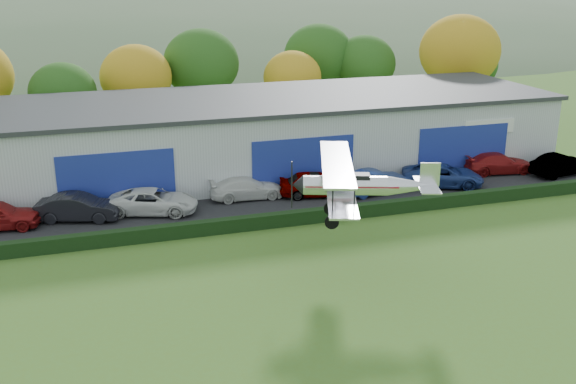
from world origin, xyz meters
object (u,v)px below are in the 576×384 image
object	(u,v)px
hangar	(277,132)
car_5	(376,182)
car_8	(561,165)
car_1	(78,207)
car_3	(247,188)
biplane	(358,183)
car_2	(153,201)
car_7	(498,163)
car_4	(316,184)
car_6	(443,175)

from	to	relation	value
hangar	car_5	xyz separation A→B (m)	(4.34, -8.10, -1.82)
car_8	car_1	bearing A→B (deg)	79.77
car_3	biplane	xyz separation A→B (m)	(2.63, -11.67, 3.65)
biplane	car_2	bearing A→B (deg)	147.98
car_5	car_8	size ratio (longest dim) A/B	1.02
car_5	car_8	world-z (taller)	car_5
car_7	car_8	size ratio (longest dim) A/B	1.09
car_5	car_7	bearing A→B (deg)	-90.63
car_1	hangar	bearing A→B (deg)	-46.68
hangar	car_2	xyz separation A→B (m)	(-10.06, -7.50, -1.87)
car_2	car_8	size ratio (longest dim) A/B	1.14
car_2	biplane	bearing A→B (deg)	-123.53
car_3	car_4	xyz separation A→B (m)	(4.45, -0.88, 0.14)
biplane	car_1	bearing A→B (deg)	159.35
hangar	car_8	xyz separation A→B (m)	(18.68, -8.36, -1.83)
car_7	car_8	world-z (taller)	car_8
car_7	car_3	bearing A→B (deg)	97.12
car_1	car_3	xyz separation A→B (m)	(10.36, 0.85, -0.10)
car_7	biplane	bearing A→B (deg)	133.08
car_4	car_5	bearing A→B (deg)	-86.73
car_4	biplane	xyz separation A→B (m)	(-1.82, -10.78, 3.51)
car_3	car_5	xyz separation A→B (m)	(8.38, -1.51, 0.10)
biplane	car_6	bearing A→B (deg)	62.69
biplane	car_4	bearing A→B (deg)	99.57
car_5	car_6	xyz separation A→B (m)	(4.95, 0.02, -0.03)
car_1	car_6	xyz separation A→B (m)	(23.69, -0.64, -0.03)
car_4	car_2	bearing A→B (deg)	102.47
car_2	car_5	bearing A→B (deg)	-74.74
car_1	car_5	size ratio (longest dim) A/B	1.01
car_8	car_6	bearing A→B (deg)	79.63
hangar	car_2	size ratio (longest dim) A/B	7.61
car_6	biplane	xyz separation A→B (m)	(-10.70, -10.18, 3.58)
car_4	car_5	size ratio (longest dim) A/B	1.02
biplane	hangar	bearing A→B (deg)	104.73
car_2	car_7	distance (m)	24.73
car_1	car_7	distance (m)	29.05
car_2	biplane	xyz separation A→B (m)	(8.66, -10.75, 3.59)
hangar	car_3	world-z (taller)	hangar
car_1	car_2	world-z (taller)	car_1
car_4	car_7	xyz separation A→B (m)	(14.23, 0.95, -0.09)
car_8	biplane	distance (m)	22.67
car_1	car_5	bearing A→B (deg)	-76.03
car_4	car_6	size ratio (longest dim) A/B	0.89
car_7	car_2	bearing A→B (deg)	99.19
car_3	car_7	xyz separation A→B (m)	(18.68, 0.07, 0.05)
car_6	biplane	distance (m)	15.19
car_3	car_7	world-z (taller)	car_7
hangar	car_1	bearing A→B (deg)	-152.67
car_8	car_3	bearing A→B (deg)	76.90
car_7	car_5	bearing A→B (deg)	105.61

